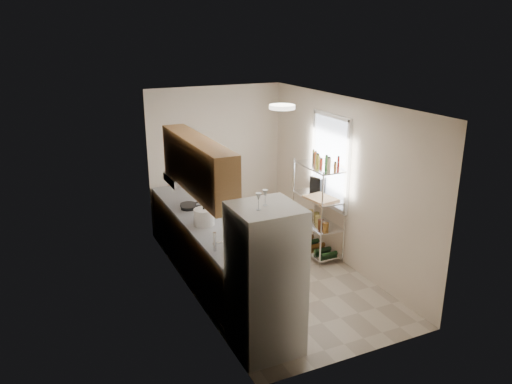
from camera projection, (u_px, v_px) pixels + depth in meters
room at (271, 193)px, 7.16m from camera, size 2.52×4.42×2.62m
counter_run at (202, 246)px, 7.43m from camera, size 0.63×3.51×0.90m
upper_cabinets at (197, 165)px, 6.66m from camera, size 0.33×2.20×0.72m
range_hood at (185, 179)px, 7.50m from camera, size 0.50×0.60×0.12m
window at (330, 161)px, 7.87m from camera, size 0.06×1.00×1.46m
bakers_rack at (319, 190)px, 7.88m from camera, size 0.45×0.90×1.73m
ceiling_dome at (282, 107)px, 6.50m from camera, size 0.34×0.34×0.05m
refrigerator at (265, 280)px, 5.56m from camera, size 0.72×0.72×1.75m
wine_glass_a at (259, 202)px, 5.16m from camera, size 0.07×0.07×0.18m
wine_glass_b at (265, 198)px, 5.29m from camera, size 0.06×0.06×0.17m
rice_cooker at (204, 217)px, 7.02m from camera, size 0.29×0.29×0.23m
frying_pan_large at (188, 205)px, 7.78m from camera, size 0.31×0.31×0.04m
frying_pan_small at (188, 207)px, 7.67m from camera, size 0.24×0.24×0.05m
cutting_board at (321, 198)px, 7.76m from camera, size 0.44×0.53×0.03m
espresso_machine at (318, 184)px, 8.11m from camera, size 0.21×0.25×0.25m
storage_bag at (301, 212)px, 8.26m from camera, size 0.12×0.16×0.17m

